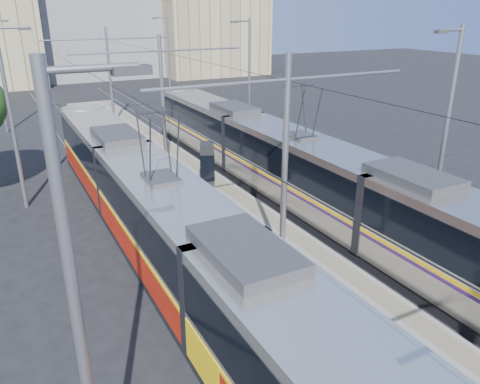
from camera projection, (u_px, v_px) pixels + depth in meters
platform at (187, 184)px, 23.92m from camera, size 4.00×50.00×0.30m
tactile_strip_left at (159, 186)px, 23.24m from camera, size 0.70×50.00×0.01m
tactile_strip_right at (212, 177)px, 24.50m from camera, size 0.70×50.00×0.01m
rails at (187, 187)px, 23.97m from camera, size 8.71×70.00×0.03m
tram_left at (164, 223)px, 15.91m from camera, size 2.43×28.98×5.50m
tram_right at (299, 168)px, 20.97m from camera, size 2.43×31.76×5.50m
catenary at (207, 109)px, 19.99m from camera, size 9.20×70.00×7.00m
street_lamps at (157, 93)px, 25.75m from camera, size 15.18×38.22×8.00m
shelter at (207, 167)px, 22.03m from camera, size 1.04×1.26×2.40m
building_centre at (95, 9)px, 62.18m from camera, size 18.36×14.28×17.16m
building_right at (210, 35)px, 64.56m from camera, size 14.28×10.20×10.35m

